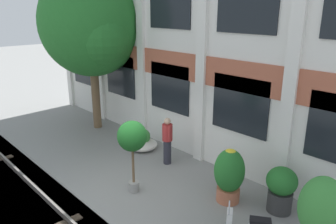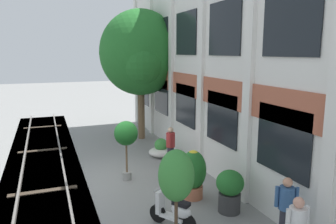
# 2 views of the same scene
# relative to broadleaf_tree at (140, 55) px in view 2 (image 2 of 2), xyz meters

# --- Properties ---
(ground_plane) EXTENTS (80.00, 80.00, 0.00)m
(ground_plane) POSITION_rel_broadleaf_tree_xyz_m (5.13, -2.22, -4.28)
(ground_plane) COLOR gray
(apartment_facade) EXTENTS (18.28, 0.64, 8.10)m
(apartment_facade) POSITION_rel_broadleaf_tree_xyz_m (5.13, 1.11, -0.25)
(apartment_facade) COLOR silver
(apartment_facade) RESTS_ON ground
(rail_tracks) EXTENTS (25.92, 2.80, 0.43)m
(rail_tracks) POSITION_rel_broadleaf_tree_xyz_m (5.13, -4.82, -4.41)
(rail_tracks) COLOR #423F3A
(rail_tracks) RESTS_ON ground
(broadleaf_tree) EXTENTS (4.24, 4.04, 6.50)m
(broadleaf_tree) POSITION_rel_broadleaf_tree_xyz_m (0.00, 0.00, 0.00)
(broadleaf_tree) COLOR brown
(broadleaf_tree) RESTS_ON ground
(potted_plant_wide_bowl) EXTENTS (1.07, 1.07, 0.78)m
(potted_plant_wide_bowl) POSITION_rel_broadleaf_tree_xyz_m (3.18, -0.05, -4.00)
(potted_plant_wide_bowl) COLOR beige
(potted_plant_wide_bowl) RESTS_ON ground
(potted_plant_low_pan) EXTENTS (0.81, 0.81, 2.10)m
(potted_plant_low_pan) POSITION_rel_broadleaf_tree_xyz_m (5.23, -2.06, -2.68)
(potted_plant_low_pan) COLOR gray
(potted_plant_low_pan) RESTS_ON ground
(potted_plant_tall_urn) EXTENTS (0.71, 0.71, 2.57)m
(potted_plant_tall_urn) POSITION_rel_broadleaf_tree_xyz_m (10.33, -2.28, -2.37)
(potted_plant_tall_urn) COLOR #333333
(potted_plant_tall_urn) RESTS_ON ground
(potted_plant_glazed_jar) EXTENTS (0.77, 0.77, 1.21)m
(potted_plant_glazed_jar) POSITION_rel_broadleaf_tree_xyz_m (8.55, 0.06, -3.61)
(potted_plant_glazed_jar) COLOR #333333
(potted_plant_glazed_jar) RESTS_ON ground
(potted_plant_fluted_column) EXTENTS (0.81, 0.81, 1.51)m
(potted_plant_fluted_column) POSITION_rel_broadleaf_tree_xyz_m (7.36, -0.51, -3.45)
(potted_plant_fluted_column) COLOR #B76647
(potted_plant_fluted_column) RESTS_ON ground
(scooter_second_parked) EXTENTS (1.19, 0.86, 0.98)m
(scooter_second_parked) POSITION_rel_broadleaf_tree_xyz_m (8.80, -1.70, -3.84)
(scooter_second_parked) COLOR black
(scooter_second_parked) RESTS_ON ground
(resident_by_doorway) EXTENTS (0.49, 0.34, 1.60)m
(resident_by_doorway) POSITION_rel_broadleaf_tree_xyz_m (4.63, -0.18, -3.42)
(resident_by_doorway) COLOR #282833
(resident_by_doorway) RESTS_ON ground
(resident_watching_tracks) EXTENTS (0.34, 0.48, 1.63)m
(resident_watching_tracks) POSITION_rel_broadleaf_tree_xyz_m (10.37, 0.42, -3.40)
(resident_watching_tracks) COLOR #282833
(resident_watching_tracks) RESTS_ON ground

